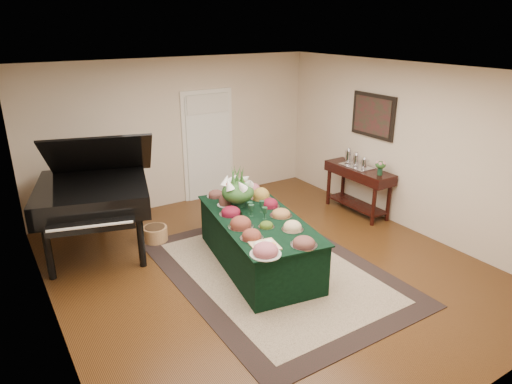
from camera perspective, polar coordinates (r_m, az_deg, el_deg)
ground at (r=6.56m, az=1.42°, el=-9.41°), size 6.00×6.00×0.00m
area_rug at (r=6.46m, az=2.25°, el=-9.84°), size 2.63×3.68×0.01m
kitchen_doorway at (r=8.85m, az=-5.99°, el=5.70°), size 1.05×0.07×2.10m
buffet_table at (r=6.46m, az=0.26°, el=-6.19°), size 1.44×2.42×0.73m
food_platters at (r=6.31m, az=-0.07°, el=-2.76°), size 1.33×2.33×0.14m
cutting_board at (r=5.54m, az=1.04°, el=-6.42°), size 0.37×0.37×0.10m
green_goblets at (r=6.35m, az=0.12°, el=-2.19°), size 0.28×0.34×0.18m
floral_centerpiece at (r=6.59m, az=-2.28°, el=0.50°), size 0.49×0.49×0.49m
grand_piano at (r=7.01m, az=-19.66°, el=-0.10°), size 2.01×2.14×1.86m
wicker_basket at (r=7.42m, az=-12.46°, el=-5.16°), size 0.38×0.38×0.24m
mahogany_sideboard at (r=8.34m, az=12.71°, el=1.74°), size 0.45×1.36×0.85m
tea_service at (r=8.32m, az=12.34°, el=3.95°), size 0.34×0.58×0.30m
pink_bouquet at (r=7.92m, az=15.30°, el=3.23°), size 0.20×0.20×0.25m
wall_painting at (r=8.22m, az=14.42°, el=9.22°), size 0.05×0.95×0.75m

